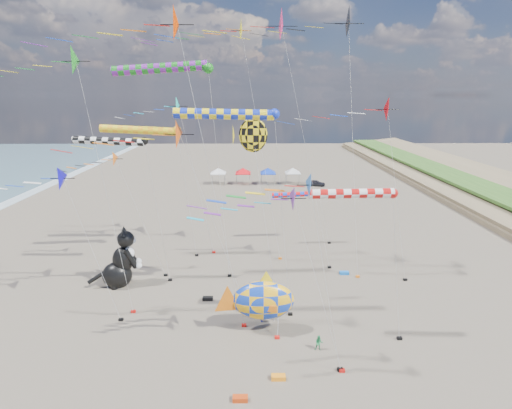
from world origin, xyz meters
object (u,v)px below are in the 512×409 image
object	(u,v)px
parked_car	(316,183)
child_green	(319,343)
cat_inflatable	(119,257)
person_adult	(276,312)
fish_inflatable	(263,300)
child_blue	(262,316)

from	to	relation	value
parked_car	child_green	bearing A→B (deg)	-177.53
cat_inflatable	child_green	bearing A→B (deg)	-46.70
cat_inflatable	parked_car	bearing A→B (deg)	43.47
cat_inflatable	person_adult	size ratio (longest dim) A/B	3.62
person_adult	parked_car	bearing A→B (deg)	64.25
person_adult	child_green	distance (m)	4.76
fish_inflatable	person_adult	size ratio (longest dim) A/B	3.94
fish_inflatable	parked_car	world-z (taller)	fish_inflatable
child_green	parked_car	world-z (taller)	parked_car
person_adult	child_blue	distance (m)	1.19
fish_inflatable	parked_car	bearing A→B (deg)	76.31
fish_inflatable	child_blue	world-z (taller)	fish_inflatable
child_blue	child_green	bearing A→B (deg)	-102.74
person_adult	parked_car	size ratio (longest dim) A/B	0.44
cat_inflatable	fish_inflatable	world-z (taller)	cat_inflatable
child_blue	cat_inflatable	bearing A→B (deg)	94.34
child_green	child_blue	bearing A→B (deg)	143.83
child_blue	parked_car	world-z (taller)	parked_car
cat_inflatable	parked_car	distance (m)	49.48
child_blue	parked_car	xyz separation A→B (m)	(12.26, 48.95, 0.14)
fish_inflatable	child_blue	xyz separation A→B (m)	(-0.02, 1.31, -2.16)
person_adult	child_blue	world-z (taller)	person_adult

